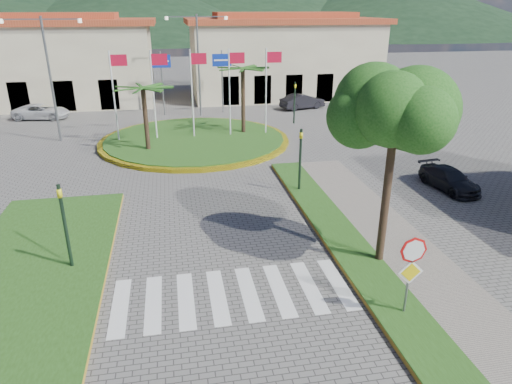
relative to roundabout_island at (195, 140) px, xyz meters
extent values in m
cube|color=gray|center=(6.00, -20.00, -0.09)|extent=(4.00, 28.00, 0.15)
cube|color=#254A15|center=(4.80, -20.00, -0.08)|extent=(1.60, 28.00, 0.18)
cube|color=#254A15|center=(-6.50, -16.00, -0.08)|extent=(5.00, 14.00, 0.18)
cube|color=silver|center=(0.00, -18.00, -0.16)|extent=(8.00, 3.00, 0.01)
cylinder|color=yellow|center=(0.00, 0.00, -0.05)|extent=(12.70, 12.70, 0.24)
cylinder|color=#254A15|center=(0.00, 0.00, -0.02)|extent=(12.00, 12.00, 0.30)
cylinder|color=black|center=(-3.00, -2.00, 1.86)|extent=(0.28, 0.28, 4.05)
cylinder|color=black|center=(3.50, 1.00, 2.17)|extent=(0.28, 0.28, 4.68)
cylinder|color=silver|center=(-5.00, 0.50, 2.83)|extent=(0.10, 0.10, 6.00)
cube|color=red|center=(-4.45, 0.50, 5.23)|extent=(1.00, 0.03, 0.70)
cylinder|color=silver|center=(-2.50, 0.50, 2.83)|extent=(0.10, 0.10, 6.00)
cube|color=red|center=(-1.95, 0.50, 5.23)|extent=(1.00, 0.03, 0.70)
cylinder|color=silver|center=(0.00, 0.50, 2.83)|extent=(0.10, 0.10, 6.00)
cube|color=red|center=(0.55, 0.50, 5.23)|extent=(1.00, 0.03, 0.70)
cylinder|color=silver|center=(2.50, 0.50, 2.83)|extent=(0.10, 0.10, 6.00)
cube|color=red|center=(3.05, 0.50, 5.23)|extent=(1.00, 0.03, 0.70)
cylinder|color=silver|center=(5.00, 0.50, 2.83)|extent=(0.10, 0.10, 6.00)
cube|color=red|center=(5.55, 0.50, 5.23)|extent=(1.00, 0.03, 0.70)
cylinder|color=slate|center=(4.90, -20.00, 1.08)|extent=(0.07, 0.07, 2.50)
cylinder|color=red|center=(4.90, -20.05, 2.08)|extent=(0.80, 0.03, 0.80)
cube|color=yellow|center=(4.90, -20.06, 1.38)|extent=(0.78, 0.03, 0.78)
cylinder|color=black|center=(5.50, -17.00, 2.03)|extent=(0.28, 0.28, 4.40)
ellipsoid|color=#164913|center=(5.50, -17.00, 5.03)|extent=(3.60, 3.60, 3.20)
cylinder|color=black|center=(-5.20, -15.50, 1.43)|extent=(0.12, 0.12, 3.20)
imported|color=yellow|center=(-5.20, -15.50, 2.43)|extent=(0.15, 0.18, 0.90)
cylinder|color=black|center=(4.50, -10.00, 1.43)|extent=(0.12, 0.12, 3.20)
imported|color=yellow|center=(4.50, -10.00, 2.43)|extent=(0.15, 0.18, 0.90)
cylinder|color=black|center=(8.00, 4.00, 1.43)|extent=(0.12, 0.12, 3.20)
imported|color=yellow|center=(8.00, 4.00, 2.43)|extent=(0.18, 0.15, 0.90)
cylinder|color=slate|center=(-2.00, 9.00, 2.43)|extent=(0.12, 0.12, 5.20)
cube|color=#0F2AA4|center=(-2.00, 8.94, 4.23)|extent=(1.60, 0.05, 1.00)
cylinder|color=slate|center=(3.00, 9.00, 2.43)|extent=(0.12, 0.12, 5.20)
cube|color=#0F2AA4|center=(3.00, 8.94, 4.23)|extent=(1.60, 0.05, 1.00)
cylinder|color=slate|center=(1.00, 8.00, 3.83)|extent=(0.16, 0.16, 8.00)
cube|color=slate|center=(-0.20, 8.00, 7.63)|extent=(2.40, 0.08, 0.08)
cube|color=slate|center=(2.20, 8.00, 7.63)|extent=(2.40, 0.08, 0.08)
cylinder|color=slate|center=(-9.00, 2.00, 3.83)|extent=(0.16, 0.16, 8.00)
cube|color=slate|center=(-10.20, 2.00, 7.63)|extent=(2.40, 0.08, 0.08)
cube|color=slate|center=(-7.80, 2.00, 7.63)|extent=(2.40, 0.08, 0.08)
cube|color=#BEB08F|center=(-14.00, 16.00, 3.33)|extent=(22.00, 9.00, 7.00)
cube|color=#A33C1F|center=(-14.00, 16.00, 7.08)|extent=(23.32, 9.54, 0.50)
cube|color=#A33C1F|center=(-14.00, 16.00, 7.58)|extent=(16.50, 4.95, 0.60)
cube|color=#BEB08F|center=(10.00, 16.00, 3.33)|extent=(18.00, 9.00, 7.00)
cube|color=#A33C1F|center=(10.00, 16.00, 7.08)|extent=(19.08, 9.54, 0.50)
cube|color=#A33C1F|center=(10.00, 16.00, 7.58)|extent=(13.50, 4.95, 0.60)
cone|color=black|center=(70.00, 113.00, 8.83)|extent=(120.00, 120.00, 18.00)
cone|color=black|center=(-10.00, 108.00, 7.83)|extent=(110.00, 110.00, 16.00)
imported|color=silver|center=(-11.84, 9.25, 0.43)|extent=(4.60, 2.65, 1.21)
imported|color=black|center=(-5.54, 14.08, 0.36)|extent=(3.19, 1.50, 1.06)
imported|color=black|center=(10.16, 9.19, 0.49)|extent=(4.26, 2.48, 1.33)
imported|color=black|center=(12.00, -10.94, 0.35)|extent=(1.89, 3.75, 1.05)
camera|label=1|loc=(-1.45, -30.14, 8.34)|focal=32.00mm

